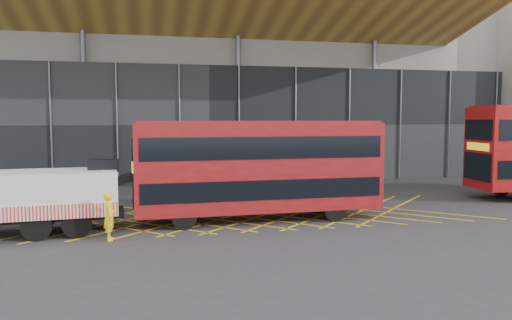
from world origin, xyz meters
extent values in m
plane|color=#2C2C2F|center=(0.00, 0.00, 0.00)|extent=(120.00, 120.00, 0.00)
cube|color=gold|center=(-4.80, 0.00, 0.01)|extent=(7.16, 7.16, 0.01)
cube|color=gold|center=(-4.80, 0.00, 0.01)|extent=(7.16, 7.16, 0.01)
cube|color=gold|center=(-3.20, 0.00, 0.01)|extent=(7.16, 7.16, 0.01)
cube|color=gold|center=(-3.20, 0.00, 0.01)|extent=(7.16, 7.16, 0.01)
cube|color=gold|center=(-1.60, 0.00, 0.01)|extent=(7.16, 7.16, 0.01)
cube|color=gold|center=(-1.60, 0.00, 0.01)|extent=(7.16, 7.16, 0.01)
cube|color=gold|center=(0.00, 0.00, 0.01)|extent=(7.16, 7.16, 0.01)
cube|color=gold|center=(0.00, 0.00, 0.01)|extent=(7.16, 7.16, 0.01)
cube|color=gold|center=(1.60, 0.00, 0.01)|extent=(7.16, 7.16, 0.01)
cube|color=gold|center=(1.60, 0.00, 0.01)|extent=(7.16, 7.16, 0.01)
cube|color=gold|center=(3.20, 0.00, 0.01)|extent=(7.16, 7.16, 0.01)
cube|color=gold|center=(3.20, 0.00, 0.01)|extent=(7.16, 7.16, 0.01)
cube|color=gold|center=(4.80, 0.00, 0.01)|extent=(7.16, 7.16, 0.01)
cube|color=gold|center=(4.80, 0.00, 0.01)|extent=(7.16, 7.16, 0.01)
cube|color=gold|center=(6.40, 0.00, 0.01)|extent=(7.16, 7.16, 0.01)
cube|color=gold|center=(6.40, 0.00, 0.01)|extent=(7.16, 7.16, 0.01)
cube|color=gold|center=(8.00, 0.00, 0.01)|extent=(7.16, 7.16, 0.01)
cube|color=gold|center=(8.00, 0.00, 0.01)|extent=(7.16, 7.16, 0.01)
cube|color=gold|center=(9.60, 0.00, 0.01)|extent=(7.16, 7.16, 0.01)
cube|color=gold|center=(9.60, 0.00, 0.01)|extent=(7.16, 7.16, 0.01)
cube|color=gray|center=(2.00, 19.00, 9.00)|extent=(55.00, 14.00, 18.00)
cube|color=black|center=(2.00, 11.70, 4.00)|extent=(55.00, 0.80, 8.00)
cylinder|color=#595B60|center=(-6.00, 11.50, 5.00)|extent=(0.36, 0.36, 10.00)
cylinder|color=#595B60|center=(4.00, 11.50, 5.00)|extent=(0.36, 0.36, 10.00)
cylinder|color=#595B60|center=(14.00, 11.50, 5.00)|extent=(0.36, 0.36, 10.00)
cube|color=white|center=(-6.45, -2.04, 1.63)|extent=(6.31, 2.98, 1.58)
cube|color=red|center=(-6.34, -3.30, 1.04)|extent=(6.10, 0.59, 0.54)
cube|color=black|center=(-3.90, -1.82, 2.56)|extent=(1.22, 0.59, 0.49)
cube|color=black|center=(-2.91, -1.73, 2.07)|extent=(2.18, 0.53, 1.07)
cylinder|color=black|center=(-4.79, -2.93, 0.54)|extent=(1.11, 0.44, 1.09)
cylinder|color=black|center=(-4.97, -0.87, 0.54)|extent=(1.11, 0.44, 1.09)
cube|color=maroon|center=(2.52, -1.26, 2.37)|extent=(10.64, 2.74, 3.73)
cube|color=black|center=(2.52, -1.26, 1.49)|extent=(10.22, 2.79, 0.82)
cube|color=black|center=(2.52, -1.26, 3.22)|extent=(10.22, 2.79, 0.91)
cube|color=black|center=(-2.78, -1.41, 1.54)|extent=(0.12, 2.16, 1.25)
cube|color=black|center=(-2.78, -1.41, 3.22)|extent=(0.12, 2.16, 0.91)
cube|color=yellow|center=(-2.79, -1.41, 2.45)|extent=(0.11, 1.72, 0.34)
cube|color=maroon|center=(2.52, -1.26, 4.26)|extent=(10.42, 2.54, 0.12)
cylinder|color=black|center=(-0.81, -2.43, 0.50)|extent=(1.01, 0.32, 1.00)
cylinder|color=black|center=(-0.87, -0.28, 0.50)|extent=(1.01, 0.32, 1.00)
cylinder|color=black|center=(5.63, -2.25, 0.50)|extent=(1.01, 0.32, 1.00)
cylinder|color=black|center=(5.57, -0.10, 0.50)|extent=(1.01, 0.32, 1.00)
cube|color=black|center=(15.34, 1.55, 1.82)|extent=(0.31, 2.55, 1.48)
cube|color=black|center=(15.34, 1.55, 3.82)|extent=(0.31, 2.55, 1.08)
cube|color=yellow|center=(15.33, 1.55, 2.91)|extent=(0.26, 2.03, 0.40)
cylinder|color=black|center=(17.76, 2.62, 0.59)|extent=(1.21, 0.46, 1.19)
imported|color=yellow|center=(-3.58, -3.59, 0.88)|extent=(0.42, 0.64, 1.75)
camera|label=1|loc=(-2.30, -22.14, 4.39)|focal=35.00mm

